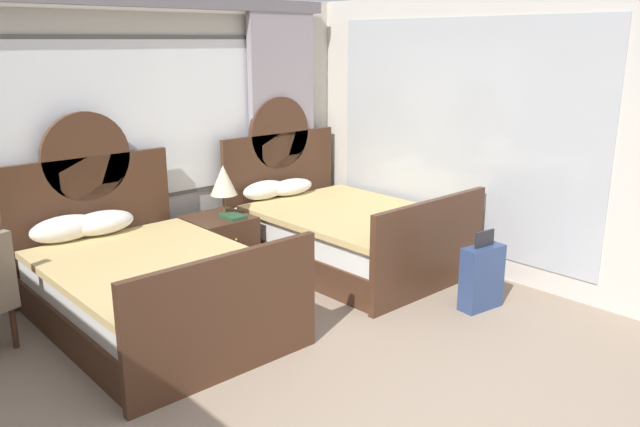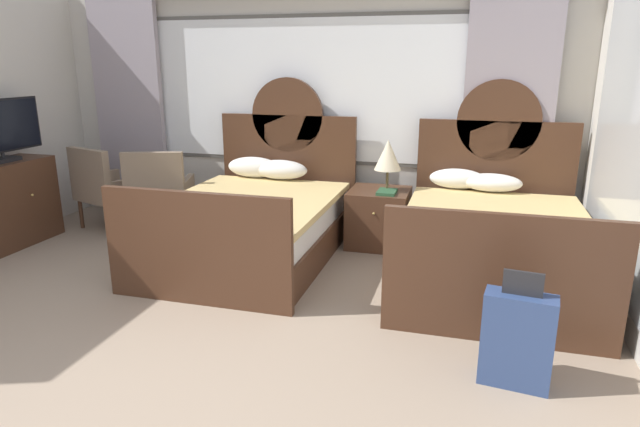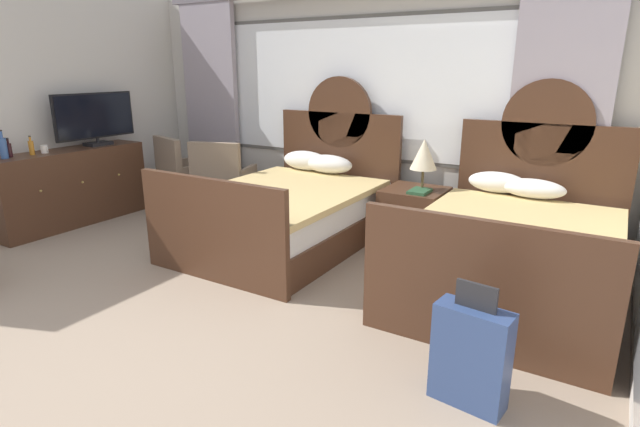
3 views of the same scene
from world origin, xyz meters
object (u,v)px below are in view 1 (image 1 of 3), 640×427
at_px(table_lamp_on_nightstand, 223,181).
at_px(book_on_nightstand, 232,216).
at_px(bed_near_mirror, 342,232).
at_px(bed_near_window, 147,284).
at_px(suitcase_on_floor, 482,277).
at_px(nightstand_between_beds, 219,245).

relative_size(table_lamp_on_nightstand, book_on_nightstand, 1.97).
xyz_separation_m(bed_near_mirror, book_on_nightstand, (-1.00, 0.53, 0.25)).
relative_size(bed_near_mirror, book_on_nightstand, 8.60).
distance_m(bed_near_window, book_on_nightstand, 1.33).
height_order(book_on_nightstand, suitcase_on_floor, suitcase_on_floor).
height_order(bed_near_window, bed_near_mirror, same).
xyz_separation_m(table_lamp_on_nightstand, suitcase_on_floor, (1.12, -2.27, -0.65)).
xyz_separation_m(nightstand_between_beds, suitcase_on_floor, (1.20, -2.28, -0.00)).
distance_m(nightstand_between_beds, suitcase_on_floor, 2.58).
height_order(bed_near_window, suitcase_on_floor, bed_near_window).
bearing_deg(nightstand_between_beds, suitcase_on_floor, -62.37).
distance_m(bed_near_window, suitcase_on_floor, 2.83).
xyz_separation_m(nightstand_between_beds, table_lamp_on_nightstand, (0.08, -0.01, 0.65)).
bearing_deg(table_lamp_on_nightstand, bed_near_window, -152.04).
xyz_separation_m(bed_near_mirror, nightstand_between_beds, (-1.10, 0.65, -0.06)).
relative_size(nightstand_between_beds, suitcase_on_floor, 0.88).
bearing_deg(bed_near_window, table_lamp_on_nightstand, 27.96).
relative_size(bed_near_mirror, nightstand_between_beds, 3.61).
relative_size(bed_near_window, table_lamp_on_nightstand, 4.35).
relative_size(book_on_nightstand, suitcase_on_floor, 0.37).
distance_m(nightstand_between_beds, table_lamp_on_nightstand, 0.65).
xyz_separation_m(bed_near_mirror, table_lamp_on_nightstand, (-1.02, 0.63, 0.59)).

